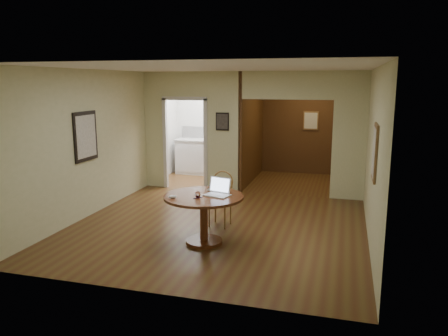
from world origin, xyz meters
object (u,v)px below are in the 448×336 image
(chair, at_px, (221,195))
(closed_laptop, at_px, (217,191))
(dining_table, at_px, (204,208))
(open_laptop, at_px, (218,190))

(chair, height_order, closed_laptop, chair)
(dining_table, distance_m, closed_laptop, 0.37)
(dining_table, bearing_deg, chair, 89.21)
(dining_table, height_order, chair, chair)
(open_laptop, xyz_separation_m, closed_laptop, (-0.07, 0.17, -0.05))
(dining_table, relative_size, chair, 1.28)
(closed_laptop, bearing_deg, dining_table, -124.19)
(open_laptop, bearing_deg, closed_laptop, 128.32)
(dining_table, bearing_deg, closed_laptop, 63.81)
(closed_laptop, bearing_deg, open_laptop, -75.17)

